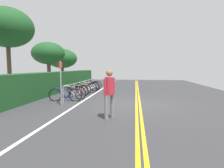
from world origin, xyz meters
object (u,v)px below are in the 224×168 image
object	(u,v)px
bike_rack	(82,84)
tree_extra	(62,59)
bicycle_2	(75,91)
bicycle_4	(85,88)
pedestrian	(109,91)
bicycle_5	(88,86)
bicycle_7	(92,85)
bicycle_6	(89,86)
bicycle_0	(65,95)
bicycle_1	(72,92)
sign_post_near	(61,79)
tree_mid	(7,28)
tree_far_right	(48,54)
bicycle_3	(79,89)

from	to	relation	value
bike_rack	tree_extra	distance (m)	8.23
bike_rack	bicycle_2	size ratio (longest dim) A/B	4.05
bicycle_4	pedestrian	distance (m)	6.72
bicycle_5	bicycle_7	world-z (taller)	bicycle_5
bicycle_2	bicycle_6	world-z (taller)	bicycle_6
bicycle_0	bicycle_4	distance (m)	3.18
bicycle_1	sign_post_near	distance (m)	2.07
bicycle_5	sign_post_near	world-z (taller)	sign_post_near
bike_rack	pedestrian	distance (m)	6.42
tree_mid	sign_post_near	bearing A→B (deg)	-118.84
bicycle_1	sign_post_near	size ratio (longest dim) A/B	0.86
bicycle_7	tree_far_right	bearing A→B (deg)	94.15
bicycle_1	bicycle_6	xyz separation A→B (m)	(3.99, 0.02, -0.05)
bicycle_2	pedestrian	world-z (taller)	pedestrian
bicycle_1	bicycle_0	bearing A→B (deg)	174.40
tree_mid	pedestrian	bearing A→B (deg)	-122.13
bicycle_6	sign_post_near	bearing A→B (deg)	-178.56
bike_rack	bicycle_5	bearing A→B (deg)	-3.44
tree_far_right	sign_post_near	bearing A→B (deg)	-149.64
bicycle_2	tree_extra	size ratio (longest dim) A/B	0.44
bicycle_0	bicycle_5	xyz separation A→B (m)	(4.10, -0.16, 0.02)
bicycle_0	bike_rack	bearing A→B (deg)	-1.68
bicycle_5	tree_extra	distance (m)	7.35
bicycle_4	bicycle_5	bearing A→B (deg)	1.08
bicycle_4	tree_far_right	size ratio (longest dim) A/B	0.42
bicycle_0	bicycle_2	xyz separation A→B (m)	(1.64, 0.05, -0.02)
tree_mid	bicycle_6	bearing A→B (deg)	-50.98
bicycle_3	bicycle_7	bearing A→B (deg)	-1.32
bicycle_6	bicycle_1	bearing A→B (deg)	-179.70
bicycle_6	tree_mid	distance (m)	6.69
pedestrian	tree_extra	world-z (taller)	tree_extra
bike_rack	bicycle_5	distance (m)	1.30
bike_rack	bicycle_4	bearing A→B (deg)	-15.28
bicycle_4	pedestrian	world-z (taller)	pedestrian
bicycle_7	tree_extra	distance (m)	6.20
bicycle_2	bicycle_7	xyz separation A→B (m)	(4.04, -0.11, 0.01)
bicycle_7	tree_extra	xyz separation A→B (m)	(3.90, 4.20, 2.38)
bicycle_3	tree_mid	world-z (taller)	tree_mid
bicycle_0	tree_mid	distance (m)	5.85
bike_rack	bicycle_6	bearing A→B (deg)	0.65
bicycle_1	tree_mid	bearing A→B (deg)	82.61
bike_rack	tree_far_right	world-z (taller)	tree_far_right
bicycle_2	bicycle_4	xyz separation A→B (m)	(1.54, -0.23, 0.02)
tree_far_right	bicycle_4	bearing A→B (deg)	-120.92
bicycle_3	tree_mid	distance (m)	5.76
bike_rack	bicycle_4	size ratio (longest dim) A/B	4.14
bicycle_0	bicycle_6	size ratio (longest dim) A/B	1.09
bicycle_2	bicycle_5	distance (m)	2.47
bicycle_2	bicycle_5	world-z (taller)	bicycle_5
bicycle_3	pedestrian	size ratio (longest dim) A/B	0.97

